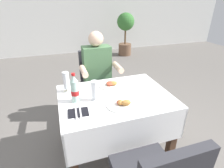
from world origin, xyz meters
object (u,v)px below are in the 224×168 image
Objects in this scene: napkin_cutlery_set at (78,112)px; chair_far_diner_seat at (97,81)px; cola_bottle_primary at (75,90)px; plate_near_camera at (121,104)px; seated_diner_far at (98,74)px; beer_glass_middle at (66,82)px; main_dining_table at (115,111)px; beer_glass_left at (95,90)px; potted_plant_corner at (125,30)px; plate_far_diner at (111,85)px.

chair_far_diner_seat is at bearing 68.36° from napkin_cutlery_set.
plate_near_camera is at bearing -27.98° from cola_bottle_primary.
chair_far_diner_seat is 0.77× the size of seated_diner_far.
beer_glass_middle is (-0.43, 0.42, 0.09)m from plate_near_camera.
plate_near_camera is (-0.01, -0.19, 0.20)m from main_dining_table.
beer_glass_left is 4.03m from potted_plant_corner.
seated_diner_far is at bearing 66.15° from napkin_cutlery_set.
chair_far_diner_seat is 4.09× the size of plate_near_camera.
beer_glass_middle is 3.92m from potted_plant_corner.
potted_plant_corner is (1.56, 3.79, -0.02)m from plate_near_camera.
seated_diner_far reaches higher than beer_glass_middle.
plate_far_diner is 0.34m from beer_glass_left.
beer_glass_left is 0.70× the size of cola_bottle_primary.
main_dining_table is 0.47m from napkin_cutlery_set.
plate_far_diner reaches higher than main_dining_table.
seated_diner_far reaches higher than main_dining_table.
plate_far_diner is at bearing -1.81° from beer_glass_middle.
napkin_cutlery_set is at bearing -136.01° from plate_far_diner.
plate_far_diner is at bearing 83.88° from main_dining_table.
seated_diner_far is at bearing 93.27° from plate_far_diner.
cola_bottle_primary is 1.47× the size of napkin_cutlery_set.
main_dining_table is 5.63× the size of napkin_cutlery_set.
main_dining_table is 1.12× the size of chair_far_diner_seat.
plate_near_camera is 0.43m from cola_bottle_primary.
plate_near_camera is 0.41m from plate_far_diner.
beer_glass_middle reaches higher than chair_far_diner_seat.
seated_diner_far is 3.31m from potted_plant_corner.
seated_diner_far is 0.75m from beer_glass_left.
potted_plant_corner is (1.76, 3.62, -0.10)m from beer_glass_left.
cola_bottle_primary reaches higher than plate_near_camera.
plate_far_diner is 0.20× the size of potted_plant_corner.
beer_glass_left is 0.34m from beer_glass_middle.
seated_diner_far is 6.41× the size of beer_glass_left.
napkin_cutlery_set is 0.15× the size of potted_plant_corner.
beer_glass_middle reaches higher than plate_far_diner.
potted_plant_corner reaches higher than chair_far_diner_seat.
beer_glass_left is at bearing 41.06° from napkin_cutlery_set.
seated_diner_far reaches higher than plate_near_camera.
potted_plant_corner reaches higher than cola_bottle_primary.
chair_far_diner_seat is at bearing 88.02° from seated_diner_far.
beer_glass_middle is 0.43m from napkin_cutlery_set.
main_dining_table is 0.70m from seated_diner_far.
napkin_cutlery_set is at bearing 178.79° from plate_near_camera.
potted_plant_corner is (1.94, 3.78, -0.00)m from napkin_cutlery_set.
main_dining_table is 0.49m from cola_bottle_primary.
plate_far_diner is 1.25× the size of beer_glass_left.
potted_plant_corner reaches higher than beer_glass_left.
plate_near_camera is 1.21× the size of beer_glass_left.
plate_near_camera is at bearing -40.38° from beer_glass_left.
cola_bottle_primary reaches higher than beer_glass_middle.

